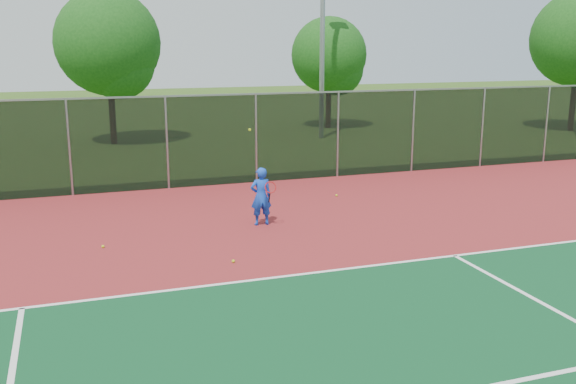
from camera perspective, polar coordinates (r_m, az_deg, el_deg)
name	(u,v)px	position (r m, az deg, el deg)	size (l,w,h in m)	color
ground	(452,323)	(11.53, 14.41, -11.23)	(120.00, 120.00, 0.00)	#2E5016
court_apron	(396,282)	(13.10, 9.61, -7.93)	(30.00, 20.00, 0.02)	maroon
fence_back	(256,137)	(21.76, -2.85, 4.88)	(30.00, 0.06, 3.03)	black
tennis_player	(261,196)	(16.67, -2.41, -0.37)	(0.59, 0.60, 2.54)	blue
practice_ball_2	(336,195)	(19.97, 4.33, -0.30)	(0.07, 0.07, 0.07)	#C0D919
practice_ball_3	(103,246)	(15.57, -16.12, -4.67)	(0.07, 0.07, 0.07)	#C0D919
practice_ball_4	(233,261)	(14.04, -4.88, -6.14)	(0.07, 0.07, 0.07)	#C0D919
floodlight_n	(323,5)	(32.15, 3.10, 16.25)	(0.90, 0.40, 11.36)	gray
tree_back_left	(111,48)	(31.27, -15.50, 12.25)	(4.83, 4.83, 7.10)	#322012
tree_back_mid	(331,58)	(36.19, 3.86, 11.76)	(4.17, 4.17, 6.12)	#322012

